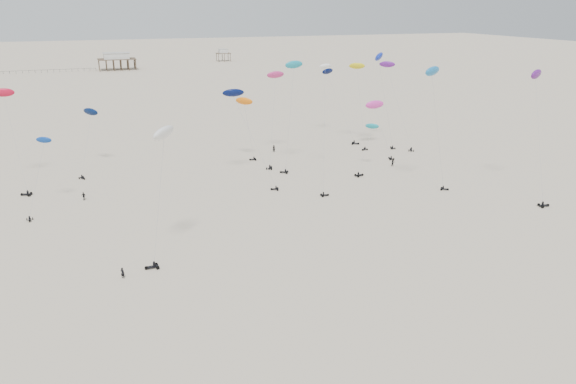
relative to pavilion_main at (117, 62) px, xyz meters
name	(u,v)px	position (x,y,z in m)	size (l,w,h in m)	color
ground_plane	(178,114)	(10.00, -150.00, -4.22)	(900.00, 900.00, 0.00)	beige
pavilion_main	(117,62)	(0.00, 0.00, 0.00)	(21.00, 13.00, 9.80)	brown
pavilion_small	(223,56)	(70.00, 30.00, -0.74)	(9.00, 7.00, 8.00)	brown
pier_fence	(19,72)	(-52.00, 0.00, -3.45)	(80.20, 0.20, 1.50)	black
rig_0	(89,122)	(-19.33, -209.06, 6.30)	(6.34, 14.85, 16.44)	black
rig_3	(39,168)	(-28.90, -236.80, 3.94)	(5.74, 10.05, 14.39)	black
rig_4	(434,89)	(44.76, -250.01, 16.20)	(6.97, 5.40, 25.09)	black
rig_5	(274,96)	(23.34, -215.42, 11.05)	(9.43, 15.51, 23.23)	black
rig_6	(335,91)	(46.68, -199.77, 8.72)	(5.62, 17.89, 22.38)	black
rig_7	(366,149)	(38.50, -234.75, 1.08)	(8.46, 7.90, 11.65)	black
rig_8	(376,110)	(51.86, -214.51, 5.58)	(6.27, 16.76, 17.61)	black
rig_9	(10,123)	(-34.48, -218.89, 9.09)	(6.09, 13.50, 21.09)	black
rig_10	(292,90)	(23.60, -226.84, 13.99)	(6.99, 5.96, 24.69)	black
rig_11	(325,115)	(26.68, -238.40, 10.27)	(8.69, 16.55, 27.66)	black
rig_12	(246,111)	(16.09, -215.50, 7.90)	(4.78, 4.64, 15.54)	black
rig_13	(239,107)	(10.64, -230.15, 11.59)	(8.56, 14.05, 21.44)	black
rig_14	(538,109)	(62.59, -259.04, 12.68)	(8.01, 13.77, 25.11)	black
rig_15	(380,67)	(51.73, -215.68, 16.94)	(7.05, 6.74, 25.01)	black
rig_16	(394,87)	(58.03, -212.14, 10.94)	(4.52, 16.72, 23.59)	black
rig_17	(161,158)	(-10.41, -265.67, 11.32)	(6.86, 6.91, 20.30)	black
rig_18	(358,83)	(48.59, -210.03, 12.35)	(4.66, 11.38, 22.10)	black
spectator_0	(123,278)	(-17.39, -270.04, -4.22)	(0.70, 0.48, 1.91)	black
spectator_1	(393,166)	(46.86, -232.86, -4.22)	(1.03, 0.60, 2.10)	black
spectator_2	(84,200)	(-21.98, -233.46, -4.22)	(1.12, 0.60, 1.90)	black
spectator_3	(274,152)	(24.71, -210.64, -4.22)	(0.80, 0.55, 2.20)	black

